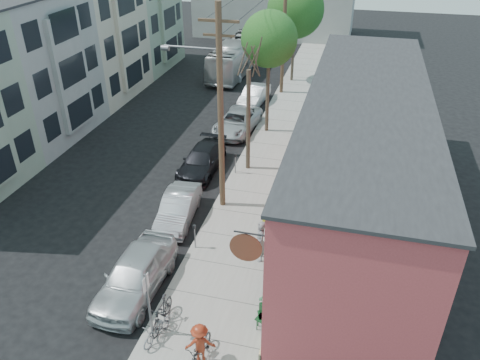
% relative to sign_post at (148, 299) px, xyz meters
% --- Properties ---
extents(ground, '(120.00, 120.00, 0.00)m').
position_rel_sign_post_xyz_m(ground, '(-2.35, 4.25, -1.83)').
color(ground, black).
extents(sidewalk, '(4.50, 58.00, 0.15)m').
position_rel_sign_post_xyz_m(sidewalk, '(1.90, 15.25, -1.76)').
color(sidewalk, gray).
rests_on(sidewalk, ground).
extents(cafe_building, '(6.60, 20.20, 6.61)m').
position_rel_sign_post_xyz_m(cafe_building, '(6.64, 9.25, 1.47)').
color(cafe_building, '#B14146').
rests_on(cafe_building, ground).
extents(apartment_row, '(6.30, 32.00, 9.00)m').
position_rel_sign_post_xyz_m(apartment_row, '(-14.20, 18.25, 2.67)').
color(apartment_row, '#8F9F86').
rests_on(apartment_row, ground).
extents(sign_post, '(0.07, 0.45, 2.80)m').
position_rel_sign_post_xyz_m(sign_post, '(0.00, 0.00, 0.00)').
color(sign_post, slate).
rests_on(sign_post, sidewalk).
extents(parking_meter_near, '(0.14, 0.14, 1.24)m').
position_rel_sign_post_xyz_m(parking_meter_near, '(-0.10, 5.04, -0.85)').
color(parking_meter_near, slate).
rests_on(parking_meter_near, sidewalk).
extents(parking_meter_far, '(0.14, 0.14, 1.24)m').
position_rel_sign_post_xyz_m(parking_meter_far, '(-0.10, 12.06, -0.85)').
color(parking_meter_far, slate).
rests_on(parking_meter_far, sidewalk).
extents(utility_pole_near, '(3.57, 0.28, 10.00)m').
position_rel_sign_post_xyz_m(utility_pole_near, '(0.04, 8.76, 3.58)').
color(utility_pole_near, '#503A28').
rests_on(utility_pole_near, sidewalk).
extents(utility_pole_far, '(1.80, 0.28, 10.00)m').
position_rel_sign_post_xyz_m(utility_pole_far, '(0.10, 26.06, 3.51)').
color(utility_pole_far, '#503A28').
rests_on(utility_pole_far, sidewalk).
extents(tree_bare, '(0.24, 0.24, 5.90)m').
position_rel_sign_post_xyz_m(tree_bare, '(0.45, 12.86, 1.27)').
color(tree_bare, '#44392C').
rests_on(tree_bare, sidewalk).
extents(tree_leafy_mid, '(3.53, 3.53, 7.96)m').
position_rel_sign_post_xyz_m(tree_leafy_mid, '(0.45, 18.32, 4.48)').
color(tree_leafy_mid, '#44392C').
rests_on(tree_leafy_mid, sidewalk).
extents(tree_leafy_far, '(4.69, 4.69, 8.31)m').
position_rel_sign_post_xyz_m(tree_leafy_far, '(0.45, 29.32, 4.27)').
color(tree_leafy_far, '#44392C').
rests_on(tree_leafy_far, sidewalk).
extents(patio_chair_a, '(0.65, 0.65, 0.88)m').
position_rel_sign_post_xyz_m(patio_chair_a, '(3.82, 1.27, -1.24)').
color(patio_chair_a, '#0F3618').
rests_on(patio_chair_a, sidewalk).
extents(patio_chair_b, '(0.65, 0.65, 0.88)m').
position_rel_sign_post_xyz_m(patio_chair_b, '(3.83, 1.45, -1.24)').
color(patio_chair_b, '#0F3618').
rests_on(patio_chair_b, sidewalk).
extents(patron_grey, '(0.70, 0.84, 1.96)m').
position_rel_sign_post_xyz_m(patron_grey, '(2.90, 4.97, -0.70)').
color(patron_grey, slate).
rests_on(patron_grey, sidewalk).
extents(patron_green, '(0.66, 0.83, 1.67)m').
position_rel_sign_post_xyz_m(patron_green, '(3.85, 1.73, -0.85)').
color(patron_green, '#2D7144').
rests_on(patron_green, sidewalk).
extents(cyclist, '(1.17, 0.91, 1.60)m').
position_rel_sign_post_xyz_m(cyclist, '(2.07, -0.65, -0.88)').
color(cyclist, maroon).
rests_on(cyclist, sidewalk).
extents(cyclist_bike, '(0.76, 1.81, 0.93)m').
position_rel_sign_post_xyz_m(cyclist_bike, '(2.07, -0.65, -1.22)').
color(cyclist_bike, black).
rests_on(cyclist_bike, sidewalk).
extents(parked_bike_a, '(0.56, 1.89, 1.13)m').
position_rel_sign_post_xyz_m(parked_bike_a, '(0.21, 0.49, -1.12)').
color(parked_bike_a, black).
rests_on(parked_bike_a, sidewalk).
extents(parked_bike_b, '(0.88, 1.63, 0.81)m').
position_rel_sign_post_xyz_m(parked_bike_b, '(0.29, -0.16, -1.28)').
color(parked_bike_b, slate).
rests_on(parked_bike_b, sidewalk).
extents(car_0, '(2.09, 5.02, 1.70)m').
position_rel_sign_post_xyz_m(car_0, '(-1.55, 2.02, -0.98)').
color(car_0, silver).
rests_on(car_0, ground).
extents(car_1, '(1.87, 4.31, 1.38)m').
position_rel_sign_post_xyz_m(car_1, '(-1.68, 7.10, -1.14)').
color(car_1, '#B3B5BB').
rests_on(car_1, ground).
extents(car_2, '(2.02, 4.81, 1.39)m').
position_rel_sign_post_xyz_m(car_2, '(-2.12, 12.09, -1.14)').
color(car_2, black).
rests_on(car_2, ground).
extents(car_3, '(2.78, 5.27, 1.41)m').
position_rel_sign_post_xyz_m(car_3, '(-1.55, 18.03, -1.13)').
color(car_3, '#ABAFB3').
rests_on(car_3, ground).
extents(car_4, '(1.84, 4.45, 1.43)m').
position_rel_sign_post_xyz_m(car_4, '(-1.55, 23.25, -1.12)').
color(car_4, '#AEB3B6').
rests_on(car_4, ground).
extents(bus, '(2.83, 10.72, 2.96)m').
position_rel_sign_post_xyz_m(bus, '(-4.96, 30.69, -0.35)').
color(bus, silver).
rests_on(bus, ground).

